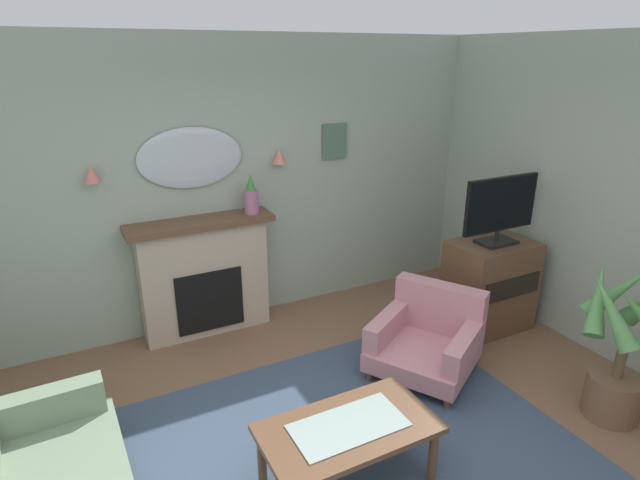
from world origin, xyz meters
name	(u,v)px	position (x,y,z in m)	size (l,w,h in m)	color
floor	(354,479)	(0.00, 0.00, -0.05)	(6.47, 5.87, 0.10)	brown
wall_back	(226,185)	(0.00, 2.48, 1.40)	(6.47, 0.10, 2.80)	#93A393
patterned_rug	(339,452)	(0.00, 0.20, 0.01)	(3.20, 2.40, 0.01)	#38475B
fireplace	(205,278)	(-0.34, 2.26, 0.57)	(1.36, 0.36, 1.16)	tan
mantel_vase_right	(251,197)	(0.16, 2.23, 1.33)	(0.14, 0.14, 0.39)	#9E6084
wall_mirror	(191,158)	(-0.34, 2.40, 1.71)	(0.96, 0.06, 0.56)	#B2BCC6
wall_sconce_left	(91,174)	(-1.19, 2.35, 1.66)	(0.14, 0.14, 0.14)	#D17066
wall_sconce_right	(279,156)	(0.51, 2.35, 1.66)	(0.14, 0.14, 0.14)	#D17066
framed_picture	(334,141)	(1.16, 2.41, 1.75)	(0.28, 0.03, 0.36)	#4C6B56
coffee_table	(348,433)	(-0.07, -0.04, 0.38)	(1.10, 0.60, 0.45)	brown
armchair_by_coffee_table	(428,337)	(1.19, 0.75, 0.31)	(1.11, 1.11, 0.71)	#B77A84
tv_cabinet	(489,285)	(2.19, 1.06, 0.45)	(0.80, 0.57, 0.90)	brown
tv_flatscreen	(501,209)	(2.19, 1.04, 1.25)	(0.84, 0.24, 0.65)	black
potted_plant_tall_palm	(624,346)	(2.03, -0.40, 0.61)	(0.76, 0.77, 1.21)	brown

